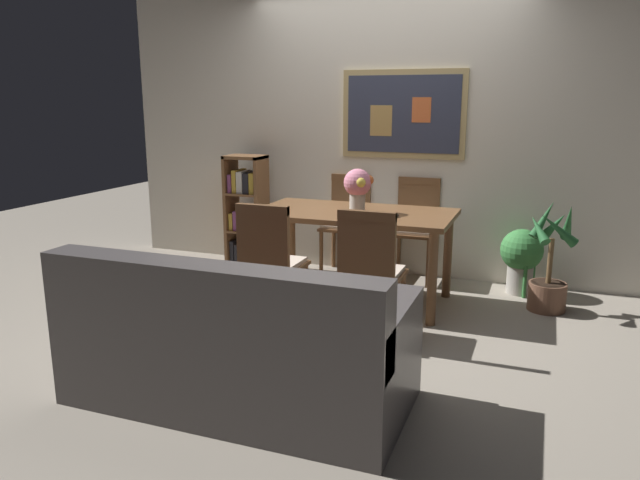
{
  "coord_description": "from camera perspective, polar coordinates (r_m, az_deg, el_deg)",
  "views": [
    {
      "loc": [
        1.4,
        -4.08,
        1.6
      ],
      "look_at": [
        -0.03,
        -0.31,
        0.65
      ],
      "focal_mm": 33.79,
      "sensor_mm": 36.0,
      "label": 1
    }
  ],
  "objects": [
    {
      "name": "potted_palm",
      "position": [
        4.93,
        20.86,
        -2.92
      ],
      "size": [
        0.39,
        0.4,
        0.86
      ],
      "color": "brown",
      "rests_on": "ground_plane"
    },
    {
      "name": "tv_remote",
      "position": [
        4.55,
        6.43,
        2.34
      ],
      "size": [
        0.16,
        0.05,
        0.02
      ],
      "color": "black",
      "rests_on": "dining_table"
    },
    {
      "name": "ground_plane",
      "position": [
        4.6,
        1.68,
        -7.1
      ],
      "size": [
        12.0,
        12.0,
        0.0
      ],
      "primitive_type": "plane",
      "color": "gray"
    },
    {
      "name": "dining_chair_near_left",
      "position": [
        4.19,
        -4.8,
        -1.47
      ],
      "size": [
        0.4,
        0.41,
        0.91
      ],
      "color": "brown",
      "rests_on": "ground_plane"
    },
    {
      "name": "potted_ivy",
      "position": [
        5.28,
        18.54,
        -1.47
      ],
      "size": [
        0.35,
        0.35,
        0.57
      ],
      "color": "#B2ADA3",
      "rests_on": "ground_plane"
    },
    {
      "name": "wall_back_with_painting",
      "position": [
        5.59,
        6.32,
        10.13
      ],
      "size": [
        5.2,
        0.14,
        2.6
      ],
      "color": "silver",
      "rests_on": "ground_plane"
    },
    {
      "name": "dining_chair_near_right",
      "position": [
        3.98,
        4.78,
        -2.29
      ],
      "size": [
        0.4,
        0.41,
        0.91
      ],
      "color": "brown",
      "rests_on": "ground_plane"
    },
    {
      "name": "bookshelf",
      "position": [
        5.82,
        -6.96,
        2.34
      ],
      "size": [
        0.36,
        0.28,
        1.08
      ],
      "color": "brown",
      "rests_on": "ground_plane"
    },
    {
      "name": "dining_chair_far_right",
      "position": [
        5.46,
        9.08,
        1.87
      ],
      "size": [
        0.4,
        0.41,
        0.91
      ],
      "color": "brown",
      "rests_on": "ground_plane"
    },
    {
      "name": "leather_couch",
      "position": [
        3.26,
        -8.15,
        -10.16
      ],
      "size": [
        1.8,
        0.84,
        0.84
      ],
      "color": "#514C4C",
      "rests_on": "ground_plane"
    },
    {
      "name": "dining_chair_far_left",
      "position": [
        5.62,
        2.64,
        2.34
      ],
      "size": [
        0.4,
        0.41,
        0.91
      ],
      "color": "brown",
      "rests_on": "ground_plane"
    },
    {
      "name": "dining_table",
      "position": [
        4.78,
        3.27,
        1.62
      ],
      "size": [
        1.55,
        0.84,
        0.73
      ],
      "color": "brown",
      "rests_on": "ground_plane"
    },
    {
      "name": "flower_vase",
      "position": [
        4.68,
        3.62,
        5.13
      ],
      "size": [
        0.23,
        0.22,
        0.34
      ],
      "color": "beige",
      "rests_on": "dining_table"
    }
  ]
}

